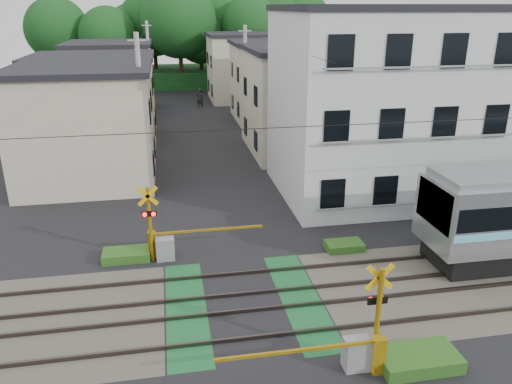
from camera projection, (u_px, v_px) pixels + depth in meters
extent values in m
plane|color=black|center=(244.00, 304.00, 16.45)|extent=(120.00, 120.00, 0.00)
cube|color=#47423A|center=(244.00, 304.00, 16.45)|extent=(120.00, 6.00, 0.00)
cube|color=black|center=(244.00, 304.00, 16.45)|extent=(5.20, 120.00, 0.00)
cube|color=#145126|center=(186.00, 310.00, 16.14)|extent=(1.30, 6.00, 0.00)
cube|color=#145126|center=(300.00, 298.00, 16.77)|extent=(1.30, 6.00, 0.00)
cube|color=#3F3833|center=(254.00, 337.00, 14.68)|extent=(120.00, 0.08, 0.14)
cube|color=#3F3833|center=(247.00, 311.00, 15.97)|extent=(120.00, 0.08, 0.14)
cube|color=#3F3833|center=(242.00, 294.00, 16.89)|extent=(120.00, 0.08, 0.14)
cube|color=#3F3833|center=(236.00, 274.00, 18.18)|extent=(120.00, 0.08, 0.14)
cube|color=black|center=(490.00, 255.00, 19.08)|extent=(2.34, 2.15, 0.59)
cube|color=black|center=(435.00, 205.00, 17.87)|extent=(0.10, 2.35, 1.52)
cylinder|color=yellow|center=(378.00, 319.00, 13.11)|extent=(0.14, 0.14, 3.00)
cube|color=yellow|center=(380.00, 277.00, 12.78)|extent=(0.77, 0.05, 0.77)
cube|color=yellow|center=(380.00, 277.00, 12.78)|extent=(0.77, 0.05, 0.77)
cube|color=black|center=(378.00, 301.00, 13.03)|extent=(0.55, 0.05, 0.20)
sphere|color=#FF0C07|center=(371.00, 300.00, 13.06)|extent=(0.16, 0.16, 0.16)
sphere|color=#FF0C07|center=(382.00, 299.00, 13.11)|extent=(0.16, 0.16, 0.16)
cube|color=gray|center=(357.00, 354.00, 13.40)|extent=(0.70, 0.50, 0.90)
cube|color=yellow|center=(378.00, 355.00, 13.21)|extent=(0.30, 0.30, 1.10)
cube|color=yellow|center=(297.00, 351.00, 12.68)|extent=(4.20, 0.08, 0.08)
cylinder|color=yellow|center=(150.00, 225.00, 18.75)|extent=(0.14, 0.14, 3.00)
cube|color=yellow|center=(148.00, 196.00, 18.23)|extent=(0.77, 0.05, 0.77)
cube|color=yellow|center=(148.00, 196.00, 18.23)|extent=(0.77, 0.05, 0.77)
cube|color=black|center=(149.00, 214.00, 18.48)|extent=(0.55, 0.05, 0.20)
sphere|color=#FF0C07|center=(145.00, 215.00, 18.40)|extent=(0.16, 0.16, 0.16)
sphere|color=#FF0C07|center=(154.00, 214.00, 18.45)|extent=(0.16, 0.16, 0.16)
cube|color=gray|center=(165.00, 249.00, 19.20)|extent=(0.70, 0.50, 0.90)
cube|color=yellow|center=(152.00, 245.00, 19.31)|extent=(0.30, 0.30, 1.10)
cube|color=yellow|center=(210.00, 230.00, 19.53)|extent=(4.20, 0.08, 0.08)
cube|color=silver|center=(381.00, 106.00, 25.05)|extent=(10.00, 8.00, 9.00)
cube|color=black|center=(389.00, 8.00, 23.43)|extent=(10.20, 8.16, 0.30)
cube|color=black|center=(333.00, 195.00, 21.77)|extent=(1.10, 0.06, 1.40)
cube|color=black|center=(385.00, 191.00, 22.18)|extent=(1.10, 0.06, 1.40)
cube|color=black|center=(436.00, 188.00, 22.59)|extent=(1.10, 0.06, 1.40)
cube|color=black|center=(485.00, 184.00, 23.00)|extent=(1.10, 0.06, 1.40)
cube|color=gray|center=(412.00, 204.00, 22.40)|extent=(9.00, 0.06, 0.08)
cube|color=black|center=(337.00, 127.00, 20.72)|extent=(1.10, 0.06, 1.40)
cube|color=black|center=(392.00, 125.00, 21.13)|extent=(1.10, 0.06, 1.40)
cube|color=black|center=(445.00, 123.00, 21.54)|extent=(1.10, 0.06, 1.40)
cube|color=black|center=(496.00, 120.00, 21.95)|extent=(1.10, 0.06, 1.40)
cube|color=gray|center=(420.00, 139.00, 21.35)|extent=(9.00, 0.06, 0.08)
cube|color=black|center=(341.00, 53.00, 19.67)|extent=(1.10, 0.06, 1.40)
cube|color=black|center=(399.00, 52.00, 20.08)|extent=(1.10, 0.06, 1.40)
cube|color=black|center=(455.00, 51.00, 20.49)|extent=(1.10, 0.06, 1.40)
cube|color=black|center=(508.00, 50.00, 20.90)|extent=(1.10, 0.06, 1.40)
cube|color=gray|center=(429.00, 67.00, 20.30)|extent=(9.00, 0.06, 0.08)
cube|color=beige|center=(86.00, 127.00, 27.22)|extent=(7.00, 7.00, 6.00)
cube|color=black|center=(79.00, 69.00, 26.12)|extent=(7.35, 7.35, 0.30)
cube|color=black|center=(154.00, 163.00, 26.80)|extent=(0.06, 1.00, 1.20)
cube|color=black|center=(155.00, 146.00, 30.02)|extent=(0.06, 1.00, 1.20)
cube|color=black|center=(150.00, 111.00, 25.81)|extent=(0.06, 1.00, 1.20)
cube|color=black|center=(151.00, 100.00, 29.04)|extent=(0.06, 1.00, 1.20)
cube|color=beige|center=(303.00, 102.00, 33.04)|extent=(7.00, 8.00, 6.50)
cube|color=black|center=(304.00, 49.00, 31.85)|extent=(7.35, 8.40, 0.30)
cube|color=black|center=(256.00, 141.00, 31.29)|extent=(0.06, 1.00, 1.20)
cube|color=black|center=(246.00, 126.00, 34.98)|extent=(0.06, 1.00, 1.20)
cube|color=black|center=(256.00, 96.00, 30.31)|extent=(0.06, 1.00, 1.20)
cube|color=black|center=(245.00, 86.00, 34.00)|extent=(0.06, 1.00, 1.20)
cube|color=tan|center=(96.00, 101.00, 35.47)|extent=(8.00, 7.00, 5.80)
cube|color=black|center=(91.00, 57.00, 34.40)|extent=(8.40, 7.35, 0.30)
cube|color=black|center=(155.00, 126.00, 35.09)|extent=(0.06, 1.00, 1.20)
cube|color=black|center=(156.00, 116.00, 38.32)|extent=(0.06, 1.00, 1.20)
cube|color=black|center=(152.00, 86.00, 34.11)|extent=(0.06, 1.00, 1.20)
cube|color=black|center=(153.00, 79.00, 37.34)|extent=(0.06, 1.00, 1.20)
cube|color=beige|center=(276.00, 83.00, 42.38)|extent=(7.00, 7.00, 6.20)
cube|color=black|center=(277.00, 43.00, 41.24)|extent=(7.35, 7.35, 0.30)
cube|color=black|center=(238.00, 109.00, 40.81)|extent=(0.06, 1.00, 1.20)
cube|color=black|center=(232.00, 102.00, 44.03)|extent=(0.06, 1.00, 1.20)
cube|color=black|center=(238.00, 74.00, 39.83)|extent=(0.06, 1.00, 1.20)
cube|color=black|center=(232.00, 69.00, 43.05)|extent=(0.06, 1.00, 1.20)
cube|color=#A2A4A7|center=(112.00, 80.00, 44.69)|extent=(7.00, 8.00, 6.00)
cube|color=black|center=(108.00, 43.00, 43.58)|extent=(7.35, 8.40, 0.30)
cube|color=black|center=(153.00, 102.00, 44.03)|extent=(0.06, 1.00, 1.20)
cube|color=black|center=(153.00, 94.00, 47.71)|extent=(0.06, 1.00, 1.20)
cube|color=black|center=(150.00, 69.00, 43.05)|extent=(0.06, 1.00, 1.20)
cube|color=black|center=(151.00, 64.00, 46.73)|extent=(0.06, 1.00, 1.20)
cube|color=beige|center=(249.00, 68.00, 51.44)|extent=(8.00, 7.00, 6.40)
cube|color=black|center=(248.00, 34.00, 50.27)|extent=(8.40, 7.35, 0.30)
cube|color=black|center=(212.00, 90.00, 49.82)|extent=(0.06, 1.00, 1.20)
cube|color=black|center=(209.00, 85.00, 53.05)|extent=(0.06, 1.00, 1.20)
cube|color=black|center=(211.00, 62.00, 48.84)|extent=(0.06, 1.00, 1.20)
cube|color=black|center=(208.00, 58.00, 52.07)|extent=(0.06, 1.00, 1.20)
cube|color=#18481A|center=(182.00, 76.00, 62.19)|extent=(40.00, 10.00, 2.00)
cylinder|color=#332114|center=(62.00, 66.00, 58.42)|extent=(0.50, 0.50, 5.15)
sphere|color=#18481A|center=(57.00, 30.00, 56.98)|extent=(7.21, 7.21, 7.21)
cylinder|color=#332114|center=(86.00, 70.00, 60.16)|extent=(0.50, 0.50, 4.04)
sphere|color=#18481A|center=(83.00, 42.00, 59.02)|extent=(5.66, 5.66, 5.66)
cylinder|color=#332114|center=(111.00, 70.00, 57.52)|extent=(0.50, 0.50, 4.65)
sphere|color=#18481A|center=(108.00, 36.00, 56.22)|extent=(6.51, 6.51, 6.51)
cylinder|color=#332114|center=(137.00, 65.00, 61.42)|extent=(0.50, 0.50, 4.82)
sphere|color=#18481A|center=(134.00, 32.00, 60.07)|extent=(6.74, 6.74, 6.74)
cylinder|color=#332114|center=(156.00, 61.00, 61.64)|extent=(0.50, 0.50, 5.68)
sphere|color=#18481A|center=(153.00, 22.00, 60.05)|extent=(7.95, 7.95, 7.95)
cylinder|color=#332114|center=(181.00, 64.00, 57.13)|extent=(0.50, 0.50, 5.95)
sphere|color=#18481A|center=(179.00, 20.00, 55.47)|extent=(8.33, 8.33, 8.33)
cylinder|color=#332114|center=(202.00, 67.00, 60.64)|extent=(0.50, 0.50, 4.41)
sphere|color=#18481A|center=(200.00, 37.00, 59.41)|extent=(6.18, 6.18, 6.18)
cylinder|color=#332114|center=(219.00, 59.00, 63.12)|extent=(0.50, 0.50, 5.79)
sphere|color=#18481A|center=(218.00, 21.00, 61.50)|extent=(8.11, 8.11, 8.11)
cylinder|color=#332114|center=(254.00, 65.00, 59.17)|extent=(0.50, 0.50, 5.31)
sphere|color=#18481A|center=(254.00, 27.00, 57.69)|extent=(7.43, 7.43, 7.43)
cylinder|color=#332114|center=(270.00, 61.00, 60.66)|extent=(0.50, 0.50, 5.88)
sphere|color=#18481A|center=(271.00, 20.00, 59.01)|extent=(8.24, 8.24, 8.24)
cylinder|color=#332114|center=(295.00, 61.00, 61.41)|extent=(0.50, 0.50, 5.72)
sphere|color=#18481A|center=(296.00, 22.00, 59.81)|extent=(8.01, 8.01, 8.01)
cube|color=black|center=(415.00, 122.00, 16.60)|extent=(60.00, 0.02, 0.02)
cylinder|color=#A5A5A0|center=(142.00, 111.00, 26.47)|extent=(0.26, 0.26, 8.00)
cube|color=#A5A5A0|center=(136.00, 40.00, 25.21)|extent=(0.90, 0.08, 0.08)
cylinder|color=#A5A5A0|center=(245.00, 83.00, 35.93)|extent=(0.26, 0.26, 8.00)
cube|color=#A5A5A0|center=(245.00, 31.00, 34.67)|extent=(0.90, 0.08, 0.08)
cylinder|color=#A5A5A0|center=(150.00, 67.00, 45.83)|extent=(0.26, 0.26, 8.00)
cube|color=#A5A5A0|center=(147.00, 25.00, 44.57)|extent=(0.90, 0.08, 0.08)
cube|color=black|center=(143.00, 34.00, 34.96)|extent=(0.02, 42.00, 0.02)
cube|color=black|center=(242.00, 33.00, 36.13)|extent=(0.02, 42.00, 0.02)
imported|color=black|center=(200.00, 98.00, 47.88)|extent=(0.71, 0.51, 1.82)
cube|color=#2D5E1E|center=(418.00, 359.00, 13.58)|extent=(2.20, 1.20, 0.40)
cube|color=#2D5E1E|center=(127.00, 255.00, 19.32)|extent=(1.80, 1.00, 0.36)
cube|color=#2D5E1E|center=(344.00, 246.00, 20.12)|extent=(1.50, 0.90, 0.30)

